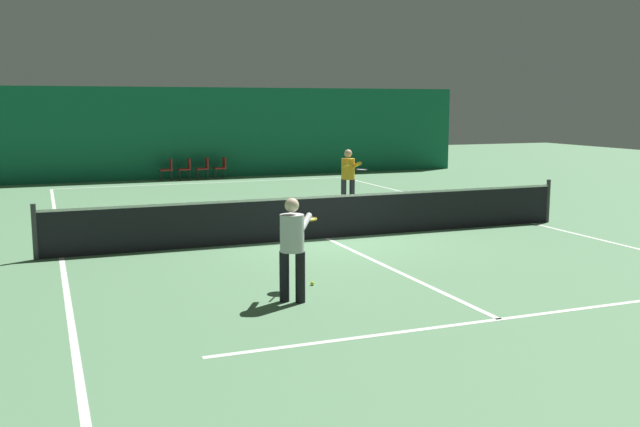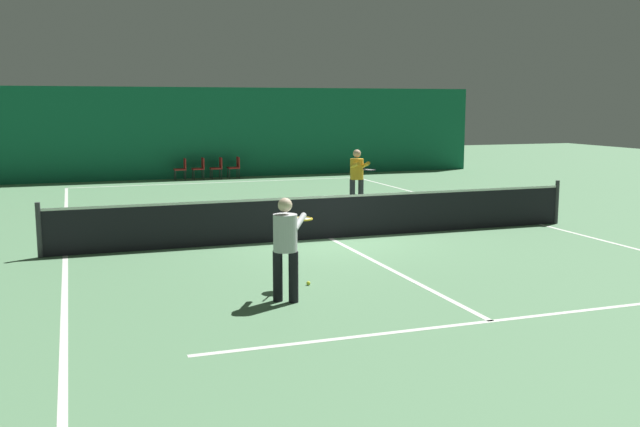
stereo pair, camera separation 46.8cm
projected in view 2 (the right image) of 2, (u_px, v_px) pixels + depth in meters
ground_plane at (330, 238)px, 15.67m from camera, size 60.00×60.00×0.00m
backdrop_curtain at (211, 133)px, 28.30m from camera, size 23.00×0.12×3.57m
court_line_baseline_far at (221, 182)px, 26.77m from camera, size 11.00×0.10×0.00m
court_line_service_far at (258, 201)px, 21.64m from camera, size 8.25×0.10×0.00m
court_line_service_near at (491, 321)px, 9.70m from camera, size 8.25×0.10×0.00m
court_line_sideline_left at (65, 256)px, 13.88m from camera, size 0.10×23.80×0.00m
court_line_sideline_right at (540, 224)px, 17.47m from camera, size 0.10×23.80×0.00m
court_line_centre at (330, 238)px, 15.67m from camera, size 0.10×12.80×0.00m
tennis_net at (330, 215)px, 15.60m from camera, size 12.00×0.10×1.07m
player_near at (286, 241)px, 10.58m from camera, size 1.01×1.28×1.57m
player_far at (357, 174)px, 20.13m from camera, size 0.43×1.35×1.65m
courtside_chair_0 at (182, 168)px, 27.58m from camera, size 0.44×0.44×0.84m
courtside_chair_1 at (200, 167)px, 27.81m from camera, size 0.44×0.44×0.84m
courtside_chair_2 at (218, 166)px, 28.04m from camera, size 0.44×0.44×0.84m
courtside_chair_3 at (235, 166)px, 28.27m from camera, size 0.44×0.44×0.84m
tennis_ball at (308, 283)px, 11.63m from camera, size 0.07×0.07×0.07m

